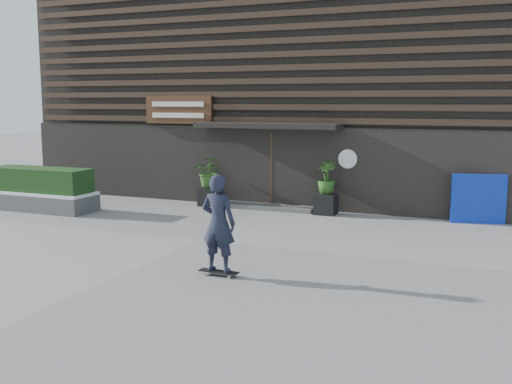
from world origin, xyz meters
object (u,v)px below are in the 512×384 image
at_px(planter_pot_right, 326,204).
at_px(skateboarder, 218,223).
at_px(planter_pot_left, 210,196).
at_px(blue_tarp, 478,199).
at_px(raised_bed, 41,202).

relative_size(planter_pot_right, skateboarder, 0.31).
xyz_separation_m(planter_pot_left, skateboarder, (3.67, -6.83, 0.71)).
height_order(planter_pot_right, blue_tarp, blue_tarp).
bearing_deg(raised_bed, planter_pot_left, 30.86).
height_order(planter_pot_right, raised_bed, planter_pot_right).
bearing_deg(planter_pot_right, blue_tarp, 4.13).
relative_size(planter_pot_right, raised_bed, 0.17).
height_order(planter_pot_left, planter_pot_right, same).
relative_size(planter_pot_right, blue_tarp, 0.42).
distance_m(planter_pot_right, skateboarder, 6.86).
bearing_deg(planter_pot_left, raised_bed, -149.14).
distance_m(planter_pot_left, blue_tarp, 7.97).
bearing_deg(skateboarder, blue_tarp, 58.95).
height_order(planter_pot_left, raised_bed, planter_pot_left).
relative_size(planter_pot_left, planter_pot_right, 1.00).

